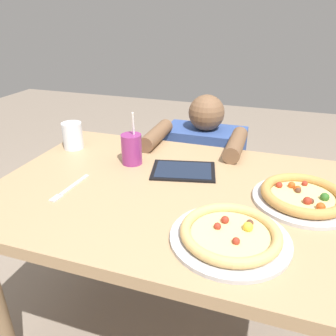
{
  "coord_description": "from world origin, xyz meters",
  "views": [
    {
      "loc": [
        0.31,
        -0.97,
        1.31
      ],
      "look_at": [
        -0.05,
        0.09,
        0.78
      ],
      "focal_mm": 35.65,
      "sensor_mm": 36.0,
      "label": 1
    }
  ],
  "objects_px": {
    "pizza_near": "(230,235)",
    "fork": "(69,189)",
    "diner_seated": "(202,189)",
    "pizza_far": "(303,196)",
    "drink_cup_colored": "(132,149)",
    "water_cup_clear": "(73,135)",
    "tablet": "(182,170)"
  },
  "relations": [
    {
      "from": "fork",
      "to": "tablet",
      "type": "height_order",
      "value": "tablet"
    },
    {
      "from": "pizza_far",
      "to": "diner_seated",
      "type": "bearing_deg",
      "value": 127.88
    },
    {
      "from": "pizza_near",
      "to": "pizza_far",
      "type": "xyz_separation_m",
      "value": [
        0.19,
        0.27,
        0.0
      ]
    },
    {
      "from": "drink_cup_colored",
      "to": "water_cup_clear",
      "type": "bearing_deg",
      "value": 168.08
    },
    {
      "from": "pizza_near",
      "to": "drink_cup_colored",
      "type": "bearing_deg",
      "value": 140.45
    },
    {
      "from": "drink_cup_colored",
      "to": "pizza_far",
      "type": "bearing_deg",
      "value": -9.03
    },
    {
      "from": "pizza_far",
      "to": "water_cup_clear",
      "type": "xyz_separation_m",
      "value": [
        -0.96,
        0.17,
        0.04
      ]
    },
    {
      "from": "fork",
      "to": "diner_seated",
      "type": "bearing_deg",
      "value": 67.06
    },
    {
      "from": "fork",
      "to": "diner_seated",
      "type": "relative_size",
      "value": 0.22
    },
    {
      "from": "drink_cup_colored",
      "to": "water_cup_clear",
      "type": "height_order",
      "value": "drink_cup_colored"
    },
    {
      "from": "pizza_near",
      "to": "diner_seated",
      "type": "xyz_separation_m",
      "value": [
        -0.26,
        0.85,
        -0.36
      ]
    },
    {
      "from": "pizza_far",
      "to": "water_cup_clear",
      "type": "bearing_deg",
      "value": 170.02
    },
    {
      "from": "drink_cup_colored",
      "to": "fork",
      "type": "xyz_separation_m",
      "value": [
        -0.12,
        -0.27,
        -0.06
      ]
    },
    {
      "from": "tablet",
      "to": "diner_seated",
      "type": "bearing_deg",
      "value": 92.28
    },
    {
      "from": "fork",
      "to": "diner_seated",
      "type": "height_order",
      "value": "diner_seated"
    },
    {
      "from": "pizza_far",
      "to": "diner_seated",
      "type": "relative_size",
      "value": 0.34
    },
    {
      "from": "pizza_far",
      "to": "diner_seated",
      "type": "xyz_separation_m",
      "value": [
        -0.45,
        0.58,
        -0.36
      ]
    },
    {
      "from": "pizza_far",
      "to": "tablet",
      "type": "xyz_separation_m",
      "value": [
        -0.43,
        0.09,
        -0.02
      ]
    },
    {
      "from": "pizza_near",
      "to": "fork",
      "type": "distance_m",
      "value": 0.58
    },
    {
      "from": "water_cup_clear",
      "to": "diner_seated",
      "type": "height_order",
      "value": "diner_seated"
    },
    {
      "from": "water_cup_clear",
      "to": "tablet",
      "type": "height_order",
      "value": "water_cup_clear"
    },
    {
      "from": "tablet",
      "to": "pizza_near",
      "type": "bearing_deg",
      "value": -56.64
    },
    {
      "from": "water_cup_clear",
      "to": "fork",
      "type": "height_order",
      "value": "water_cup_clear"
    },
    {
      "from": "pizza_far",
      "to": "pizza_near",
      "type": "bearing_deg",
      "value": -124.98
    },
    {
      "from": "pizza_far",
      "to": "drink_cup_colored",
      "type": "height_order",
      "value": "drink_cup_colored"
    },
    {
      "from": "tablet",
      "to": "diner_seated",
      "type": "xyz_separation_m",
      "value": [
        -0.02,
        0.48,
        -0.34
      ]
    },
    {
      "from": "drink_cup_colored",
      "to": "fork",
      "type": "distance_m",
      "value": 0.3
    },
    {
      "from": "water_cup_clear",
      "to": "tablet",
      "type": "xyz_separation_m",
      "value": [
        0.53,
        -0.08,
        -0.05
      ]
    },
    {
      "from": "pizza_far",
      "to": "drink_cup_colored",
      "type": "relative_size",
      "value": 1.47
    },
    {
      "from": "drink_cup_colored",
      "to": "fork",
      "type": "relative_size",
      "value": 1.05
    },
    {
      "from": "drink_cup_colored",
      "to": "pizza_near",
      "type": "bearing_deg",
      "value": -39.55
    },
    {
      "from": "pizza_far",
      "to": "drink_cup_colored",
      "type": "bearing_deg",
      "value": 170.97
    }
  ]
}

